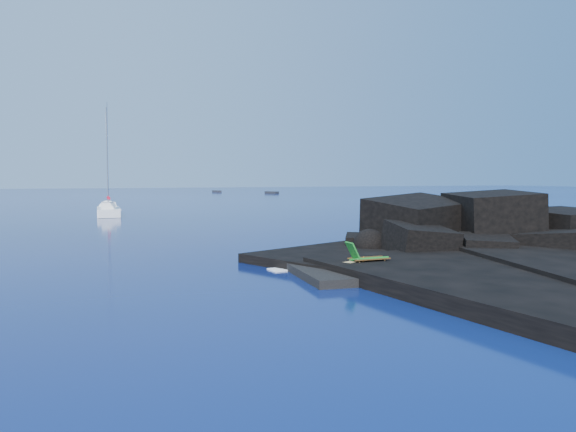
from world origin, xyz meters
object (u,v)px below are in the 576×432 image
Objects in this scene: sailboat at (109,215)px; distant_boat_b at (272,194)px; sunbather at (351,264)px; deck_chair at (369,253)px; marker_cone at (363,262)px; distant_boat_a at (217,192)px.

sailboat reaches higher than distant_boat_b.
sunbather is 0.38× the size of distant_boat_b.
sailboat is at bearing -142.86° from distant_boat_b.
sailboat is 44.31m from sunbather.
deck_chair is 3.56× the size of marker_cone.
distant_boat_b reaches higher than distant_boat_a.
sailboat reaches higher than sunbather.
distant_boat_b is at bearing 71.11° from deck_chair.
sailboat is at bearing 70.64° from sunbather.
deck_chair reaches higher than distant_boat_a.
deck_chair is 119.04m from distant_boat_b.
deck_chair is at bearing 15.01° from marker_cone.
deck_chair is 1.15× the size of sunbather.
marker_cone is 0.13× the size of distant_boat_a.
sunbather is (6.74, -43.79, 0.53)m from sailboat.
deck_chair is 0.50m from marker_cone.
distant_boat_b is (38.13, 113.01, -0.53)m from sunbather.
distant_boat_a is at bearing 77.49° from deck_chair.
sailboat is 6.64× the size of deck_chair.
sunbather is 132.68m from distant_boat_a.
sailboat is 82.49m from distant_boat_b.
sailboat is 23.65× the size of marker_cone.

